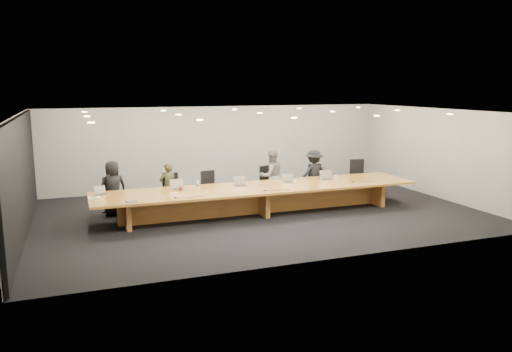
{
  "coord_description": "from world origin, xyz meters",
  "views": [
    {
      "loc": [
        -4.77,
        -12.58,
        3.48
      ],
      "look_at": [
        0.0,
        0.3,
        1.0
      ],
      "focal_mm": 35.0,
      "sensor_mm": 36.0,
      "label": 1
    }
  ],
  "objects_px": {
    "conference_table": "(260,195)",
    "amber_mug": "(180,189)",
    "laptop_a": "(101,191)",
    "chair_mid_left": "(211,189)",
    "chair_far_right": "(360,177)",
    "laptop_b": "(178,185)",
    "laptop_d": "(288,178)",
    "mic_right": "(353,182)",
    "chair_far_left": "(113,196)",
    "mic_left": "(175,197)",
    "paper_cup_far": "(336,177)",
    "av_box": "(131,201)",
    "mic_center": "(265,190)",
    "person_b": "(168,187)",
    "paper_cup_near": "(295,182)",
    "chair_left": "(170,192)",
    "chair_right": "(317,180)",
    "person_d": "(314,174)",
    "laptop_c": "(241,181)",
    "laptop_e": "(327,175)",
    "person_a": "(113,188)",
    "person_c": "(271,176)",
    "chair_mid_right": "(270,184)",
    "water_bottle": "(198,185)"
  },
  "relations": [
    {
      "from": "conference_table",
      "to": "amber_mug",
      "type": "relative_size",
      "value": 87.2
    },
    {
      "from": "laptop_a",
      "to": "chair_mid_left",
      "type": "bearing_deg",
      "value": -2.36
    },
    {
      "from": "chair_far_right",
      "to": "laptop_b",
      "type": "xyz_separation_m",
      "value": [
        -6.14,
        -0.85,
        0.32
      ]
    },
    {
      "from": "laptop_d",
      "to": "mic_right",
      "type": "distance_m",
      "value": 1.89
    },
    {
      "from": "mic_right",
      "to": "laptop_d",
      "type": "bearing_deg",
      "value": 159.78
    },
    {
      "from": "chair_far_left",
      "to": "laptop_b",
      "type": "bearing_deg",
      "value": -42.93
    },
    {
      "from": "conference_table",
      "to": "chair_far_left",
      "type": "relative_size",
      "value": 8.89
    },
    {
      "from": "mic_left",
      "to": "mic_right",
      "type": "bearing_deg",
      "value": 2.9
    },
    {
      "from": "paper_cup_far",
      "to": "av_box",
      "type": "bearing_deg",
      "value": -170.47
    },
    {
      "from": "amber_mug",
      "to": "mic_center",
      "type": "bearing_deg",
      "value": -20.29
    },
    {
      "from": "av_box",
      "to": "chair_mid_left",
      "type": "bearing_deg",
      "value": 25.64
    },
    {
      "from": "chair_mid_left",
      "to": "laptop_b",
      "type": "height_order",
      "value": "chair_mid_left"
    },
    {
      "from": "chair_far_left",
      "to": "person_b",
      "type": "bearing_deg",
      "value": -15.97
    },
    {
      "from": "person_b",
      "to": "paper_cup_near",
      "type": "bearing_deg",
      "value": 152.84
    },
    {
      "from": "chair_left",
      "to": "chair_right",
      "type": "distance_m",
      "value": 4.73
    },
    {
      "from": "chair_far_left",
      "to": "mic_center",
      "type": "distance_m",
      "value": 4.21
    },
    {
      "from": "mic_right",
      "to": "chair_right",
      "type": "bearing_deg",
      "value": 99.62
    },
    {
      "from": "person_d",
      "to": "laptop_c",
      "type": "xyz_separation_m",
      "value": [
        -2.74,
        -0.97,
        0.13
      ]
    },
    {
      "from": "chair_far_left",
      "to": "mic_center",
      "type": "bearing_deg",
      "value": -38.11
    },
    {
      "from": "laptop_c",
      "to": "amber_mug",
      "type": "relative_size",
      "value": 3.42
    },
    {
      "from": "chair_far_right",
      "to": "mic_right",
      "type": "distance_m",
      "value": 1.94
    },
    {
      "from": "chair_left",
      "to": "paper_cup_near",
      "type": "xyz_separation_m",
      "value": [
        3.38,
        -1.06,
        0.26
      ]
    },
    {
      "from": "chair_left",
      "to": "paper_cup_near",
      "type": "bearing_deg",
      "value": -6.3
    },
    {
      "from": "mic_center",
      "to": "av_box",
      "type": "bearing_deg",
      "value": -178.22
    },
    {
      "from": "conference_table",
      "to": "chair_far_left",
      "type": "height_order",
      "value": "chair_far_left"
    },
    {
      "from": "person_b",
      "to": "laptop_d",
      "type": "distance_m",
      "value": 3.42
    },
    {
      "from": "conference_table",
      "to": "laptop_e",
      "type": "bearing_deg",
      "value": 7.02
    },
    {
      "from": "person_a",
      "to": "laptop_e",
      "type": "bearing_deg",
      "value": 159.92
    },
    {
      "from": "person_d",
      "to": "amber_mug",
      "type": "relative_size",
      "value": 14.8
    },
    {
      "from": "person_c",
      "to": "mic_right",
      "type": "bearing_deg",
      "value": 138.49
    },
    {
      "from": "paper_cup_near",
      "to": "mic_center",
      "type": "distance_m",
      "value": 1.37
    },
    {
      "from": "laptop_a",
      "to": "laptop_e",
      "type": "bearing_deg",
      "value": -18.28
    },
    {
      "from": "person_d",
      "to": "chair_mid_left",
      "type": "bearing_deg",
      "value": -2.71
    },
    {
      "from": "amber_mug",
      "to": "chair_far_left",
      "type": "bearing_deg",
      "value": 145.83
    },
    {
      "from": "chair_mid_left",
      "to": "av_box",
      "type": "bearing_deg",
      "value": -157.93
    },
    {
      "from": "chair_far_left",
      "to": "chair_mid_right",
      "type": "relative_size",
      "value": 0.91
    },
    {
      "from": "person_c",
      "to": "person_d",
      "type": "height_order",
      "value": "person_c"
    },
    {
      "from": "chair_right",
      "to": "person_d",
      "type": "height_order",
      "value": "person_d"
    },
    {
      "from": "chair_left",
      "to": "person_a",
      "type": "bearing_deg",
      "value": -171.22
    },
    {
      "from": "chair_mid_right",
      "to": "laptop_e",
      "type": "bearing_deg",
      "value": -52.97
    },
    {
      "from": "mic_right",
      "to": "mic_center",
      "type": "bearing_deg",
      "value": -175.3
    },
    {
      "from": "mic_right",
      "to": "laptop_c",
      "type": "bearing_deg",
      "value": 169.52
    },
    {
      "from": "chair_mid_right",
      "to": "chair_right",
      "type": "height_order",
      "value": "chair_mid_right"
    },
    {
      "from": "laptop_c",
      "to": "chair_mid_left",
      "type": "bearing_deg",
      "value": 116.85
    },
    {
      "from": "chair_mid_right",
      "to": "water_bottle",
      "type": "relative_size",
      "value": 4.72
    },
    {
      "from": "person_b",
      "to": "laptop_b",
      "type": "bearing_deg",
      "value": 87.31
    },
    {
      "from": "chair_left",
      "to": "mic_right",
      "type": "height_order",
      "value": "chair_left"
    },
    {
      "from": "laptop_b",
      "to": "mic_right",
      "type": "relative_size",
      "value": 3.45
    },
    {
      "from": "laptop_e",
      "to": "av_box",
      "type": "distance_m",
      "value": 5.85
    },
    {
      "from": "conference_table",
      "to": "paper_cup_near",
      "type": "distance_m",
      "value": 1.17
    }
  ]
}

